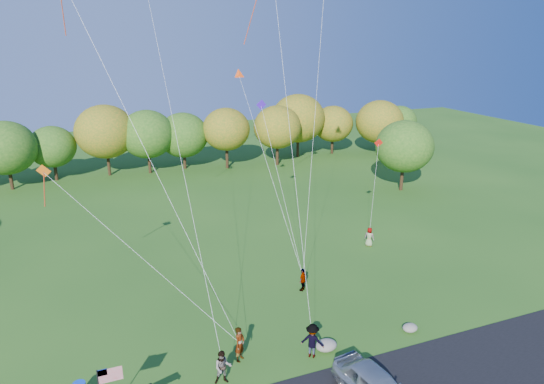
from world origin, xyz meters
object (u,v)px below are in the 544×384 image
Objects in this scene: flyer_a at (240,344)px; flyer_c at (312,341)px; flyer_b at (223,367)px; flyer_d at (303,279)px; flyer_e at (369,237)px.

flyer_c is (3.54, -1.09, -0.01)m from flyer_a.
flyer_d is (7.24, 6.56, -0.08)m from flyer_b.
flyer_a is 1.09× the size of flyer_b.
flyer_c reaches higher than flyer_b.
flyer_e is (7.78, 4.38, -0.02)m from flyer_d.
flyer_c is at bearing 91.66° from flyer_e.
flyer_a is 3.71m from flyer_c.
flyer_b is at bearing -176.94° from flyer_a.
flyer_d is (5.97, 5.23, -0.16)m from flyer_a.
flyer_a is at bearing 21.80° from flyer_c.
flyer_c is at bearing 28.33° from flyer_d.
flyer_e is at bearing 168.76° from flyer_d.
flyer_c reaches higher than flyer_e.
flyer_a reaches higher than flyer_b.
flyer_a is 7.94m from flyer_d.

